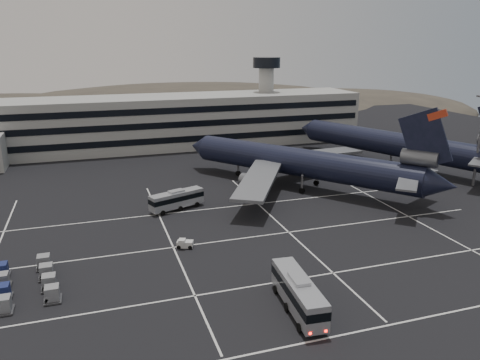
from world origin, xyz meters
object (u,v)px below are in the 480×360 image
Objects in this scene: bus_near at (298,292)px; uld_cluster at (25,282)px; trijet_main at (303,163)px; bus_far at (177,199)px.

bus_near is 32.28m from uld_cluster.
bus_far is (-26.41, -4.54, -3.33)m from trijet_main.
uld_cluster is at bearing 171.18° from trijet_main.
trijet_main is at bearing 68.44° from bus_near.
trijet_main is 4.03× the size of uld_cluster.
bus_near reaches higher than bus_far.
trijet_main is 27.00m from bus_far.
bus_near is 1.14× the size of bus_far.
bus_near is 0.95× the size of uld_cluster.
bus_near is at bearing -26.32° from uld_cluster.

